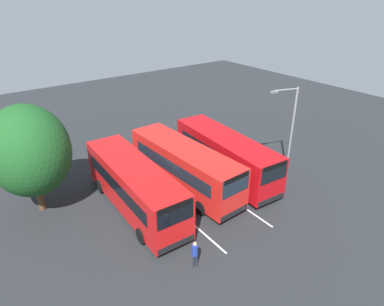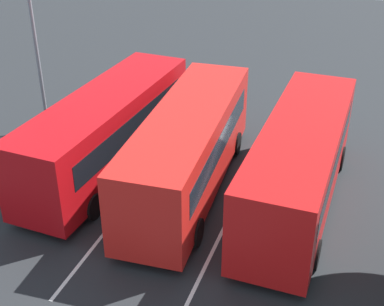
# 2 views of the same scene
# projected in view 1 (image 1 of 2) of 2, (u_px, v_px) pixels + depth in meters

# --- Properties ---
(ground_plane) EXTENTS (67.85, 67.85, 0.00)m
(ground_plane) POSITION_uv_depth(u_px,v_px,m) (183.00, 188.00, 24.08)
(ground_plane) COLOR #232628
(bus_far_left) EXTENTS (10.01, 2.92, 3.22)m
(bus_far_left) POSITION_uv_depth(u_px,v_px,m) (135.00, 185.00, 21.02)
(bus_far_left) COLOR red
(bus_far_left) RESTS_ON ground
(bus_center_left) EXTENTS (10.02, 2.97, 3.22)m
(bus_center_left) POSITION_uv_depth(u_px,v_px,m) (185.00, 166.00, 23.33)
(bus_center_left) COLOR red
(bus_center_left) RESTS_ON ground
(bus_center_right) EXTENTS (10.07, 3.18, 3.22)m
(bus_center_right) POSITION_uv_depth(u_px,v_px,m) (226.00, 155.00, 24.91)
(bus_center_right) COLOR #B70C11
(bus_center_right) RESTS_ON ground
(pedestrian) EXTENTS (0.42, 0.42, 1.60)m
(pedestrian) POSITION_uv_depth(u_px,v_px,m) (195.00, 253.00, 16.86)
(pedestrian) COLOR #232833
(pedestrian) RESTS_ON ground
(street_lamp) EXTENTS (0.89, 2.15, 6.71)m
(street_lamp) POSITION_uv_depth(u_px,v_px,m) (290.00, 125.00, 24.55)
(street_lamp) COLOR gray
(street_lamp) RESTS_ON ground
(depot_tree) EXTENTS (5.39, 4.85, 7.06)m
(depot_tree) POSITION_uv_depth(u_px,v_px,m) (29.00, 151.00, 19.89)
(depot_tree) COLOR #4C3823
(depot_tree) RESTS_ON ground
(lane_stripe_outer_left) EXTENTS (13.70, 0.32, 0.01)m
(lane_stripe_outer_left) POSITION_uv_depth(u_px,v_px,m) (161.00, 196.00, 23.08)
(lane_stripe_outer_left) COLOR silver
(lane_stripe_outer_left) RESTS_ON ground
(lane_stripe_inner_left) EXTENTS (13.70, 0.32, 0.01)m
(lane_stripe_inner_left) POSITION_uv_depth(u_px,v_px,m) (203.00, 180.00, 25.07)
(lane_stripe_inner_left) COLOR silver
(lane_stripe_inner_left) RESTS_ON ground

